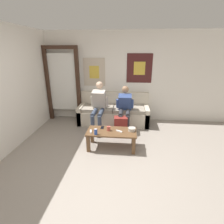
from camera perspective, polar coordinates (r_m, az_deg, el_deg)
The scene contains 14 objects.
ground_plane at distance 3.24m, azimuth -0.16°, elevation -19.20°, with size 18.00×18.00×0.00m, color gray.
wall_back at distance 5.19m, azimuth 2.75°, elevation 11.26°, with size 10.00×0.07×2.55m.
door_frame at distance 5.34m, azimuth -15.80°, elevation 9.94°, with size 1.00×0.10×2.15m.
couch at distance 5.09m, azimuth 0.53°, elevation -0.36°, with size 2.00×0.74×0.86m.
coffee_table at distance 3.77m, azimuth -0.12°, elevation -7.30°, with size 1.05×0.50×0.40m.
person_seated_adult at distance 4.65m, azimuth -4.39°, elevation 2.46°, with size 0.47×0.95×1.23m.
person_seated_teen at distance 4.60m, azimuth 4.16°, elevation 1.65°, with size 0.47×0.86×1.13m.
backpack at distance 4.37m, azimuth 2.82°, elevation -4.80°, with size 0.34×0.28×0.48m.
ceramic_bowl at distance 3.76m, azimuth 6.48°, elevation -5.56°, with size 0.16×0.16×0.07m.
pillar_candle at distance 3.75m, azimuth -1.12°, elevation -5.39°, with size 0.08×0.08×0.11m.
drink_can_blue at distance 3.58m, azimuth -5.33°, elevation -6.43°, with size 0.07×0.07×0.12m.
game_controller_near_left at distance 3.71m, azimuth 2.34°, elevation -6.28°, with size 0.14×0.11×0.03m.
game_controller_near_right at distance 3.72m, azimuth -6.92°, elevation -6.31°, with size 0.06×0.15×0.03m.
cell_phone at distance 3.89m, azimuth -3.18°, elevation -5.08°, with size 0.07×0.14×0.01m.
Camera 1 is at (0.25, -2.51, 2.03)m, focal length 28.00 mm.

